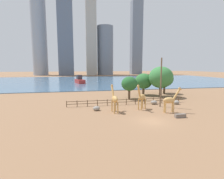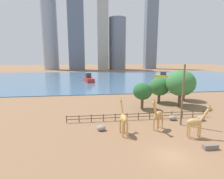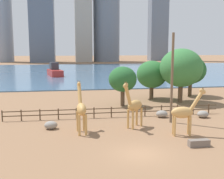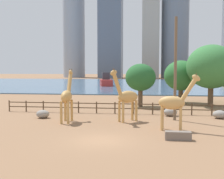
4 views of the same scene
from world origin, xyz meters
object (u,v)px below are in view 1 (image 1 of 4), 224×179
(tree_left_small, at_px, (165,79))
(boat_ferry, at_px, (80,80))
(tree_right_tall, at_px, (129,84))
(boulder_small, at_px, (96,108))
(boat_sailboat, at_px, (147,78))
(giraffe_tall, at_px, (142,97))
(giraffe_young, at_px, (114,99))
(boulder_near_fence, at_px, (176,102))
(giraffe_companion, at_px, (170,100))
(tree_left_large, at_px, (161,77))
(utility_pole, at_px, (161,83))
(tree_center_broad, at_px, (144,81))
(boulder_by_pole, at_px, (154,102))
(feeding_trough, at_px, (180,116))

(tree_left_small, height_order, boat_ferry, tree_left_small)
(tree_right_tall, bearing_deg, boat_ferry, 104.57)
(boulder_small, height_order, tree_left_small, tree_left_small)
(boat_sailboat, bearing_deg, boat_ferry, 61.42)
(giraffe_tall, relative_size, giraffe_young, 1.00)
(boulder_near_fence, distance_m, boulder_small, 17.86)
(giraffe_tall, xyz_separation_m, boat_sailboat, (29.33, 66.88, -1.04))
(giraffe_companion, relative_size, boulder_small, 3.49)
(giraffe_companion, xyz_separation_m, boulder_small, (-12.68, 4.08, -1.83))
(giraffe_young, relative_size, tree_right_tall, 0.89)
(boat_ferry, bearing_deg, tree_right_tall, 1.44)
(giraffe_young, bearing_deg, tree_left_small, -50.62)
(giraffe_companion, height_order, boulder_near_fence, giraffe_companion)
(tree_left_large, relative_size, tree_left_small, 1.19)
(giraffe_tall, height_order, tree_left_large, tree_left_large)
(giraffe_young, relative_size, boat_ferry, 0.54)
(giraffe_tall, xyz_separation_m, giraffe_companion, (4.11, -3.25, -0.12))
(tree_left_large, distance_m, tree_left_small, 6.47)
(giraffe_tall, relative_size, utility_pole, 0.51)
(giraffe_tall, distance_m, utility_pole, 5.47)
(boat_ferry, bearing_deg, boulder_near_fence, 7.46)
(giraffe_tall, distance_m, tree_left_large, 16.33)
(giraffe_tall, bearing_deg, tree_center_broad, -153.62)
(giraffe_companion, xyz_separation_m, boulder_near_fence, (5.06, 6.11, -1.82))
(boat_sailboat, bearing_deg, tree_left_large, 115.79)
(boat_ferry, bearing_deg, giraffe_tall, -2.36)
(boat_ferry, distance_m, boat_sailboat, 41.51)
(boat_ferry, bearing_deg, boulder_small, -11.09)
(giraffe_companion, relative_size, tree_center_broad, 0.75)
(giraffe_young, bearing_deg, giraffe_tall, -84.68)
(giraffe_tall, height_order, tree_right_tall, tree_right_tall)
(boat_sailboat, bearing_deg, giraffe_companion, 115.34)
(boulder_near_fence, bearing_deg, tree_right_tall, 134.94)
(giraffe_tall, distance_m, tree_center_broad, 17.35)
(boulder_small, xyz_separation_m, tree_left_small, (22.67, 16.68, 4.08))
(giraffe_companion, bearing_deg, giraffe_tall, 148.92)
(giraffe_young, bearing_deg, giraffe_companion, -107.61)
(utility_pole, distance_m, boulder_by_pole, 5.12)
(giraffe_young, xyz_separation_m, tree_left_large, (15.72, 13.27, 2.87))
(boulder_small, distance_m, feeding_trough, 14.64)
(boulder_by_pole, bearing_deg, boat_sailboat, 68.41)
(tree_right_tall, bearing_deg, giraffe_tall, -94.98)
(boulder_near_fence, relative_size, tree_left_small, 0.20)
(giraffe_young, relative_size, boat_sailboat, 0.70)
(boulder_near_fence, bearing_deg, boat_sailboat, 72.52)
(tree_center_broad, height_order, tree_right_tall, tree_center_broad)
(boulder_small, height_order, boat_ferry, boat_ferry)
(giraffe_tall, height_order, boulder_by_pole, giraffe_tall)
(tree_right_tall, relative_size, boat_sailboat, 0.79)
(tree_left_small, bearing_deg, tree_right_tall, -153.94)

